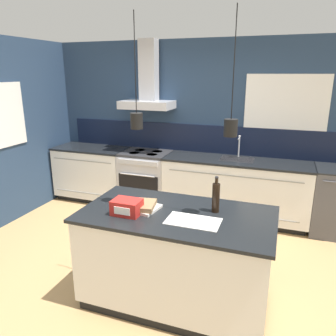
# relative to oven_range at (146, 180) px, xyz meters

# --- Properties ---
(ground_plane) EXTENTS (16.00, 16.00, 0.00)m
(ground_plane) POSITION_rel_oven_range_xyz_m (0.77, -1.69, -0.46)
(ground_plane) COLOR tan
(ground_plane) RESTS_ON ground
(wall_back) EXTENTS (5.60, 2.43, 2.60)m
(wall_back) POSITION_rel_oven_range_xyz_m (0.72, 0.31, 0.90)
(wall_back) COLOR navy
(wall_back) RESTS_ON ground_plane
(wall_left) EXTENTS (0.08, 3.80, 2.60)m
(wall_left) POSITION_rel_oven_range_xyz_m (-1.66, -0.99, 0.85)
(wall_left) COLOR navy
(wall_left) RESTS_ON ground_plane
(counter_run_left) EXTENTS (1.24, 0.64, 0.91)m
(counter_run_left) POSITION_rel_oven_range_xyz_m (-0.99, 0.01, 0.01)
(counter_run_left) COLOR black
(counter_run_left) RESTS_ON ground_plane
(counter_run_sink) EXTENTS (2.10, 0.64, 1.24)m
(counter_run_sink) POSITION_rel_oven_range_xyz_m (1.42, 0.01, 0.01)
(counter_run_sink) COLOR black
(counter_run_sink) RESTS_ON ground_plane
(oven_range) EXTENTS (0.75, 0.66, 0.91)m
(oven_range) POSITION_rel_oven_range_xyz_m (0.00, 0.00, 0.00)
(oven_range) COLOR #B5B5BA
(oven_range) RESTS_ON ground_plane
(dishwasher) EXTENTS (0.60, 0.65, 0.91)m
(dishwasher) POSITION_rel_oven_range_xyz_m (2.76, 0.00, -0.00)
(dishwasher) COLOR #4C4C51
(dishwasher) RESTS_ON ground_plane
(kitchen_island) EXTENTS (1.73, 0.94, 0.91)m
(kitchen_island) POSITION_rel_oven_range_xyz_m (1.19, -2.04, 0.00)
(kitchen_island) COLOR black
(kitchen_island) RESTS_ON ground_plane
(bottle_on_island) EXTENTS (0.07, 0.07, 0.33)m
(bottle_on_island) POSITION_rel_oven_range_xyz_m (1.51, -1.90, 0.60)
(bottle_on_island) COLOR black
(bottle_on_island) RESTS_ON kitchen_island
(book_stack) EXTENTS (0.26, 0.30, 0.07)m
(book_stack) POSITION_rel_oven_range_xyz_m (0.90, -2.08, 0.49)
(book_stack) COLOR silver
(book_stack) RESTS_ON kitchen_island
(red_supply_box) EXTENTS (0.25, 0.19, 0.13)m
(red_supply_box) POSITION_rel_oven_range_xyz_m (0.78, -2.21, 0.52)
(red_supply_box) COLOR red
(red_supply_box) RESTS_ON kitchen_island
(paper_pile) EXTENTS (0.45, 0.26, 0.01)m
(paper_pile) POSITION_rel_oven_range_xyz_m (1.37, -2.17, 0.46)
(paper_pile) COLOR silver
(paper_pile) RESTS_ON kitchen_island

